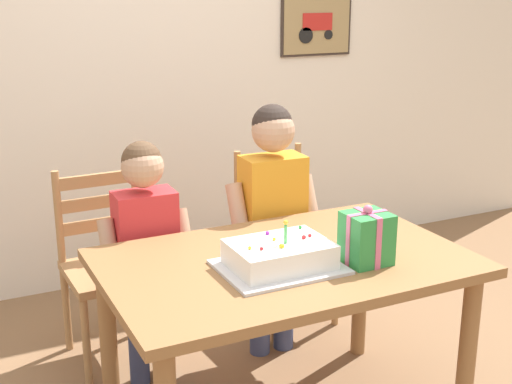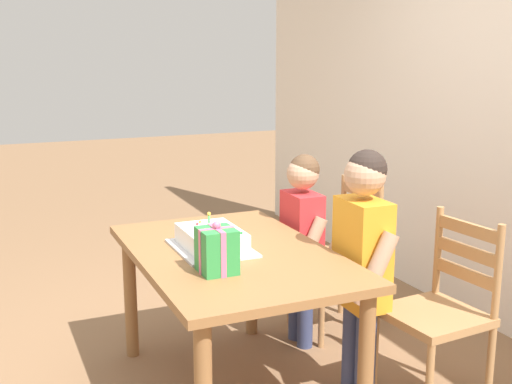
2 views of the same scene
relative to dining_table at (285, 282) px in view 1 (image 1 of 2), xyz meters
The scene contains 8 objects.
back_wall 1.91m from the dining_table, 89.87° to the left, with size 6.40×0.11×2.60m.
dining_table is the anchor object (origin of this frame).
birthday_cake 0.18m from the dining_table, 130.35° to the right, with size 0.44×0.34×0.19m.
gift_box_red_large 0.36m from the dining_table, 34.21° to the right, with size 0.17×0.16×0.23m.
chair_left 1.01m from the dining_table, 117.94° to the left, with size 0.43×0.43×0.92m.
chair_right 1.01m from the dining_table, 62.30° to the left, with size 0.45×0.45×0.92m.
child_older 0.63m from the dining_table, 67.04° to the left, with size 0.45×0.26×1.23m.
child_younger 0.69m from the dining_table, 123.22° to the left, with size 0.40×0.23×1.12m.
Camera 1 is at (-1.18, -2.15, 1.74)m, focal length 48.39 mm.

